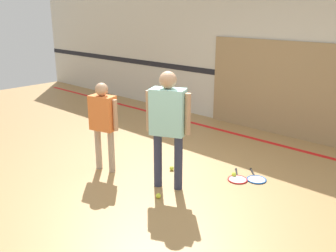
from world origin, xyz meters
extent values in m
plane|color=#A87F4C|center=(0.00, 0.00, 0.00)|extent=(16.00, 16.00, 0.00)
cube|color=beige|center=(0.00, 3.06, 1.60)|extent=(16.00, 0.06, 3.20)
cube|color=black|center=(0.00, 3.02, 1.02)|extent=(16.00, 0.01, 0.12)
cube|color=#9E7F56|center=(-0.08, 3.00, 0.89)|extent=(2.90, 0.05, 1.78)
cube|color=red|center=(0.00, 2.43, 0.00)|extent=(14.40, 0.10, 0.01)
cylinder|color=#2D334C|center=(-0.14, -0.18, 0.38)|extent=(0.11, 0.11, 0.76)
cylinder|color=#2D334C|center=(0.12, -0.06, 0.38)|extent=(0.11, 0.11, 0.76)
cube|color=#99D8D1|center=(-0.01, -0.12, 1.07)|extent=(0.51, 0.41, 0.61)
sphere|color=tan|center=(-0.01, -0.12, 1.48)|extent=(0.22, 0.22, 0.22)
cylinder|color=tan|center=(-0.25, -0.23, 1.06)|extent=(0.08, 0.08, 0.54)
cylinder|color=tan|center=(0.23, -0.01, 1.06)|extent=(0.08, 0.08, 0.54)
cylinder|color=tan|center=(-1.21, -0.37, 0.32)|extent=(0.09, 0.09, 0.64)
cylinder|color=tan|center=(-0.97, -0.31, 0.32)|extent=(0.09, 0.09, 0.64)
cube|color=orange|center=(-1.09, -0.34, 0.89)|extent=(0.41, 0.29, 0.51)
sphere|color=tan|center=(-1.09, -0.34, 1.24)|extent=(0.19, 0.19, 0.19)
cylinder|color=tan|center=(-1.31, -0.40, 0.89)|extent=(0.07, 0.07, 0.45)
cylinder|color=tan|center=(-0.88, -0.29, 0.89)|extent=(0.07, 0.07, 0.45)
torus|color=red|center=(0.57, 0.71, 0.01)|extent=(0.40, 0.40, 0.02)
cylinder|color=silver|center=(0.57, 0.71, 0.01)|extent=(0.24, 0.24, 0.01)
cylinder|color=black|center=(0.43, 0.91, 0.01)|extent=(0.15, 0.19, 0.02)
sphere|color=black|center=(0.36, 1.00, 0.01)|extent=(0.03, 0.03, 0.03)
torus|color=blue|center=(0.77, 0.89, 0.01)|extent=(0.40, 0.40, 0.02)
cylinder|color=silver|center=(0.77, 0.89, 0.01)|extent=(0.24, 0.24, 0.01)
cylinder|color=black|center=(0.60, 1.07, 0.01)|extent=(0.18, 0.19, 0.02)
sphere|color=black|center=(0.52, 1.16, 0.01)|extent=(0.03, 0.03, 0.03)
sphere|color=#CCE038|center=(0.11, -0.44, 0.03)|extent=(0.07, 0.07, 0.07)
sphere|color=#CCE038|center=(0.46, 0.78, 0.03)|extent=(0.07, 0.07, 0.07)
sphere|color=#CCE038|center=(-0.35, 0.32, 0.03)|extent=(0.07, 0.07, 0.07)
sphere|color=#CCE038|center=(-1.40, 1.09, 0.03)|extent=(0.07, 0.07, 0.07)
camera|label=1|loc=(3.14, -3.52, 2.34)|focal=40.00mm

